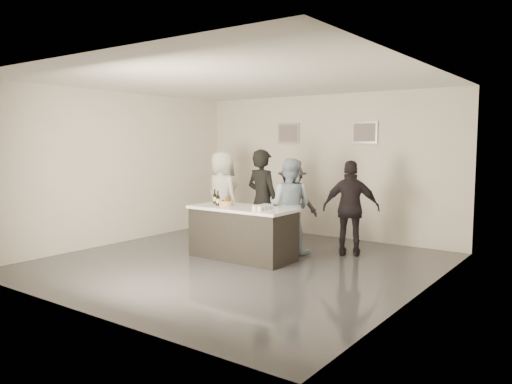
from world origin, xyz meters
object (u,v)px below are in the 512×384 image
beer_bottle_a (215,196)px  person_guest_back (292,202)px  person_main_blue (290,206)px  bar_counter (243,233)px  person_guest_right (351,208)px  person_main_black (262,200)px  cake (226,204)px  beer_bottle_b (218,198)px  person_guest_left (222,195)px

beer_bottle_a → person_guest_back: size_ratio=0.17×
person_main_blue → bar_counter: bearing=51.4°
beer_bottle_a → person_guest_right: 2.44m
person_main_black → person_guest_right: (1.50, 0.60, -0.09)m
person_guest_right → cake: bearing=15.9°
beer_bottle_b → person_main_black: 0.91m
person_main_blue → person_guest_right: person_main_blue is taller
person_main_black → cake: bearing=79.6°
cake → person_main_blue: (0.74, 0.91, -0.08)m
person_guest_left → person_guest_back: (1.30, 0.65, -0.13)m
beer_bottle_b → person_guest_right: bearing=37.6°
person_guest_left → person_guest_back: bearing=-138.0°
person_guest_back → beer_bottle_a: bearing=46.6°
person_guest_left → bar_counter: bearing=156.0°
person_main_black → person_guest_left: bearing=-12.4°
cake → person_guest_left: size_ratio=0.13×
bar_counter → cake: (-0.33, -0.05, 0.49)m
beer_bottle_b → person_guest_right: person_guest_right is taller
person_main_black → person_guest_right: size_ratio=1.11×
cake → person_main_blue: 1.17m
person_guest_right → person_guest_left: bearing=-19.8°
person_main_blue → person_guest_left: 1.89m
beer_bottle_a → person_guest_back: (0.54, 1.77, -0.24)m
person_guest_left → person_guest_right: 2.86m
cake → person_guest_back: size_ratio=0.16×
beer_bottle_b → person_guest_right: 2.36m
person_guest_back → person_guest_left: bearing=0.3°
cake → beer_bottle_b: (-0.13, -0.07, 0.09)m
beer_bottle_b → person_main_black: size_ratio=0.14×
beer_bottle_a → beer_bottle_b: (0.23, -0.19, 0.00)m
person_main_blue → person_guest_left: bearing=-22.9°
beer_bottle_a → person_guest_back: 1.87m
bar_counter → person_guest_right: 1.97m
person_main_black → person_guest_right: person_main_black is taller
person_main_black → person_guest_left: person_main_black is taller
beer_bottle_a → person_guest_right: (2.10, 1.24, -0.18)m
cake → beer_bottle_a: 0.39m
person_guest_left → person_guest_right: (2.86, 0.13, -0.06)m
bar_counter → person_guest_left: bearing=140.7°
bar_counter → person_main_black: size_ratio=0.99×
cake → person_guest_left: 1.67m
person_main_black → person_guest_back: 1.14m
beer_bottle_b → person_guest_back: size_ratio=0.17×
person_main_black → person_guest_back: bearing=-80.3°
beer_bottle_a → person_guest_right: size_ratio=0.15×
beer_bottle_a → person_main_blue: person_main_blue is taller
person_main_black → person_main_blue: 0.53m
person_main_blue → person_guest_left: size_ratio=0.94×
person_guest_left → cake: bearing=147.6°
beer_bottle_a → person_guest_right: person_guest_right is taller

